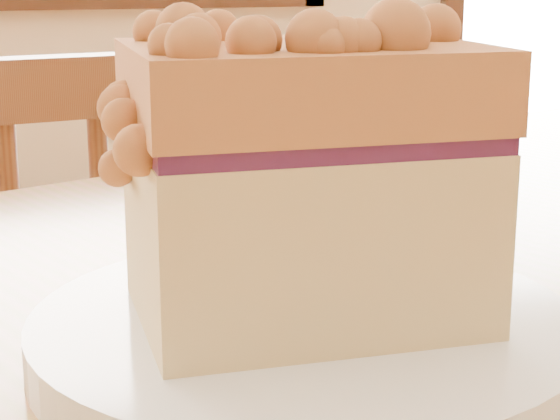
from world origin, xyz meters
name	(u,v)px	position (x,y,z in m)	size (l,w,h in m)	color
cafe_chair_main	(76,415)	(-0.21, 1.00, 0.42)	(0.43, 0.43, 0.83)	brown
plate	(304,336)	(-0.19, 0.34, 0.76)	(0.21, 0.21, 0.02)	white
cake_slice	(304,164)	(-0.19, 0.34, 0.82)	(0.14, 0.10, 0.12)	tan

